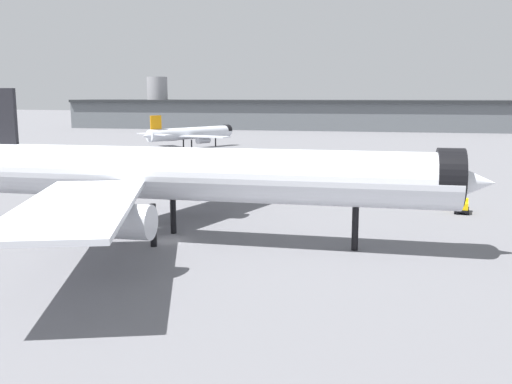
# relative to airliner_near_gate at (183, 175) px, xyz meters

# --- Properties ---
(ground) EXTENTS (900.00, 900.00, 0.00)m
(ground) POSITION_rel_airliner_near_gate_xyz_m (-1.29, -0.68, -7.28)
(ground) COLOR slate
(airliner_near_gate) EXTENTS (63.25, 57.39, 16.54)m
(airliner_near_gate) POSITION_rel_airliner_near_gate_xyz_m (0.00, 0.00, 0.00)
(airliner_near_gate) COLOR silver
(airliner_near_gate) RESTS_ON ground
(airliner_far_taxiway) EXTENTS (29.98, 33.55, 10.13)m
(airliner_far_taxiway) POSITION_rel_airliner_near_gate_xyz_m (-46.98, 99.84, -2.82)
(airliner_far_taxiway) COLOR silver
(airliner_far_taxiway) RESTS_ON ground
(terminal_building) EXTENTS (245.70, 61.22, 24.37)m
(terminal_building) POSITION_rel_airliner_near_gate_xyz_m (-30.74, 206.77, -0.36)
(terminal_building) COLOR slate
(terminal_building) RESTS_ON ground
(baggage_tug_wing) EXTENTS (1.90, 3.21, 1.85)m
(baggage_tug_wing) POSITION_rel_airliner_near_gate_xyz_m (28.83, 26.06, -6.31)
(baggage_tug_wing) COLOR black
(baggage_tug_wing) RESTS_ON ground
(baggage_cart_trailing) EXTENTS (2.79, 2.55, 1.82)m
(baggage_cart_trailing) POSITION_rel_airliner_near_gate_xyz_m (-29.02, 24.43, -6.31)
(baggage_cart_trailing) COLOR black
(baggage_cart_trailing) RESTS_ON ground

